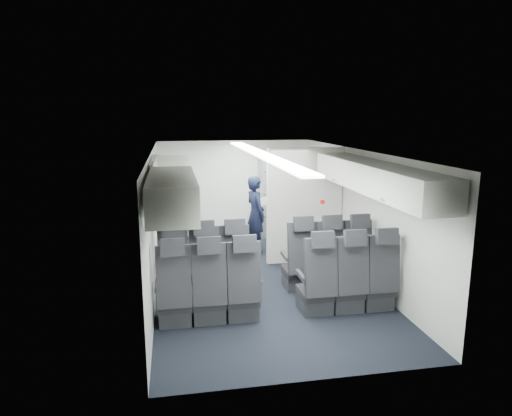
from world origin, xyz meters
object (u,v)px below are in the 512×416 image
object	(u,v)px
seat_row_mid	(280,289)
galley_unit	(279,195)
flight_attendant	(255,214)
carry_on_bag	(171,180)
seat_row_front	(267,267)
boarding_door	(160,209)

from	to	relation	value
seat_row_mid	galley_unit	bearing A→B (deg)	77.12
flight_attendant	carry_on_bag	bearing A→B (deg)	129.07
seat_row_front	carry_on_bag	bearing A→B (deg)	-174.67
galley_unit	carry_on_bag	distance (m)	4.22
boarding_door	galley_unit	bearing A→B (deg)	24.28
flight_attendant	galley_unit	bearing A→B (deg)	-48.58
galley_unit	seat_row_mid	bearing A→B (deg)	-102.88
boarding_door	carry_on_bag	distance (m)	2.39
flight_attendant	boarding_door	bearing A→B (deg)	75.93
carry_on_bag	seat_row_mid	bearing A→B (deg)	-33.31
seat_row_mid	carry_on_bag	xyz separation A→B (m)	(-1.41, 0.77, 1.42)
flight_attendant	carry_on_bag	world-z (taller)	carry_on_bag
galley_unit	boarding_door	distance (m)	2.84
seat_row_mid	seat_row_front	bearing A→B (deg)	90.00
seat_row_front	flight_attendant	xyz separation A→B (m)	(0.21, 2.12, 0.37)
seat_row_mid	flight_attendant	size ratio (longest dim) A/B	2.16
seat_row_front	carry_on_bag	world-z (taller)	carry_on_bag
flight_attendant	carry_on_bag	size ratio (longest dim) A/B	3.82
seat_row_front	flight_attendant	bearing A→B (deg)	84.40
seat_row_front	boarding_door	world-z (taller)	boarding_door
seat_row_front	galley_unit	bearing A→B (deg)	73.72
seat_row_mid	boarding_door	distance (m)	3.45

